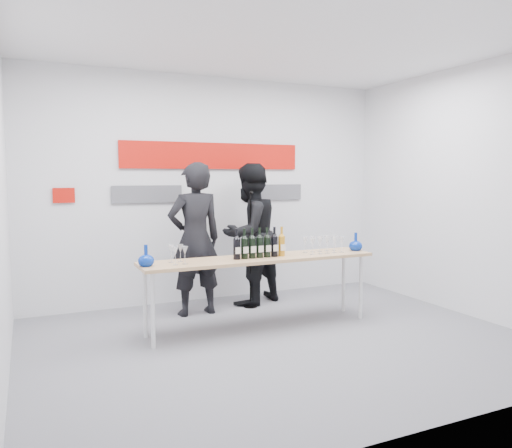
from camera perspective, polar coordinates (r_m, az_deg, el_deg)
name	(u,v)px	position (r m, az deg, el deg)	size (l,w,h in m)	color
ground	(281,341)	(5.25, 2.84, -13.19)	(5.00, 5.00, 0.00)	slate
back_wall	(213,189)	(6.81, -4.94, 3.97)	(5.00, 0.04, 3.00)	silver
signage	(210,167)	(6.76, -5.32, 6.55)	(3.38, 0.02, 0.79)	red
tasting_table	(260,263)	(5.50, 0.44, -4.43)	(2.64, 0.53, 0.79)	tan
wine_bottles	(260,243)	(5.44, 0.42, -2.15)	(0.62, 0.08, 0.33)	black
decanter_left	(146,255)	(5.05, -12.47, -3.53)	(0.16, 0.16, 0.21)	#082C99
decanter_right	(356,242)	(6.09, 11.32, -1.98)	(0.16, 0.16, 0.21)	#082C99
glasses_left	(178,254)	(5.16, -8.92, -3.45)	(0.16, 0.22, 0.18)	silver
glasses_right	(324,245)	(5.87, 7.72, -2.35)	(0.46, 0.22, 0.18)	silver
presenter_left	(195,239)	(6.05, -7.00, -1.74)	(0.67, 0.44, 1.84)	black
presenter_right	(250,234)	(6.53, -0.73, -1.16)	(0.90, 0.70, 1.84)	black
mic_stand	(250,272)	(6.40, -0.63, -5.52)	(0.17, 0.17, 1.49)	black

